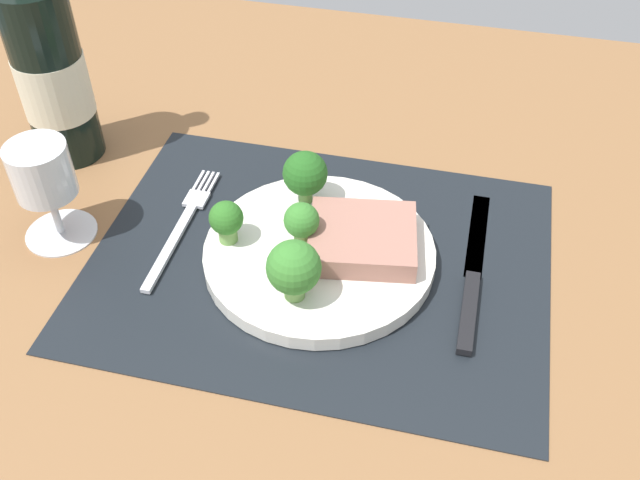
{
  "coord_description": "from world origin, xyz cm",
  "views": [
    {
      "loc": [
        12.21,
        -51.12,
        52.97
      ],
      "look_at": [
        -0.21,
        1.19,
        1.9
      ],
      "focal_mm": 40.97,
      "sensor_mm": 36.0,
      "label": 1
    }
  ],
  "objects_px": {
    "steak": "(362,238)",
    "plate": "(319,254)",
    "knife": "(472,279)",
    "wine_glass": "(44,179)",
    "fork": "(182,225)",
    "wine_bottle": "(51,73)"
  },
  "relations": [
    {
      "from": "steak",
      "to": "plate",
      "type": "bearing_deg",
      "value": -164.25
    },
    {
      "from": "steak",
      "to": "knife",
      "type": "xyz_separation_m",
      "value": [
        0.11,
        -0.01,
        -0.02
      ]
    },
    {
      "from": "fork",
      "to": "knife",
      "type": "distance_m",
      "value": 0.31
    },
    {
      "from": "steak",
      "to": "fork",
      "type": "bearing_deg",
      "value": 179.24
    },
    {
      "from": "plate",
      "to": "knife",
      "type": "bearing_deg",
      "value": 1.97
    },
    {
      "from": "plate",
      "to": "wine_glass",
      "type": "xyz_separation_m",
      "value": [
        -0.28,
        -0.02,
        0.06
      ]
    },
    {
      "from": "plate",
      "to": "wine_glass",
      "type": "relative_size",
      "value": 2.07
    },
    {
      "from": "fork",
      "to": "plate",
      "type": "bearing_deg",
      "value": -3.32
    },
    {
      "from": "fork",
      "to": "wine_glass",
      "type": "bearing_deg",
      "value": -161.49
    },
    {
      "from": "steak",
      "to": "fork",
      "type": "height_order",
      "value": "steak"
    },
    {
      "from": "knife",
      "to": "wine_bottle",
      "type": "relative_size",
      "value": 0.75
    },
    {
      "from": "plate",
      "to": "fork",
      "type": "height_order",
      "value": "plate"
    },
    {
      "from": "knife",
      "to": "wine_bottle",
      "type": "height_order",
      "value": "wine_bottle"
    },
    {
      "from": "fork",
      "to": "wine_glass",
      "type": "distance_m",
      "value": 0.15
    },
    {
      "from": "fork",
      "to": "knife",
      "type": "height_order",
      "value": "knife"
    },
    {
      "from": "knife",
      "to": "wine_bottle",
      "type": "distance_m",
      "value": 0.51
    },
    {
      "from": "plate",
      "to": "fork",
      "type": "distance_m",
      "value": 0.15
    },
    {
      "from": "wine_glass",
      "to": "plate",
      "type": "bearing_deg",
      "value": 4.6
    },
    {
      "from": "steak",
      "to": "wine_bottle",
      "type": "bearing_deg",
      "value": 164.7
    },
    {
      "from": "plate",
      "to": "steak",
      "type": "distance_m",
      "value": 0.05
    },
    {
      "from": "steak",
      "to": "wine_glass",
      "type": "bearing_deg",
      "value": -173.92
    },
    {
      "from": "plate",
      "to": "wine_glass",
      "type": "bearing_deg",
      "value": -175.4
    }
  ]
}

